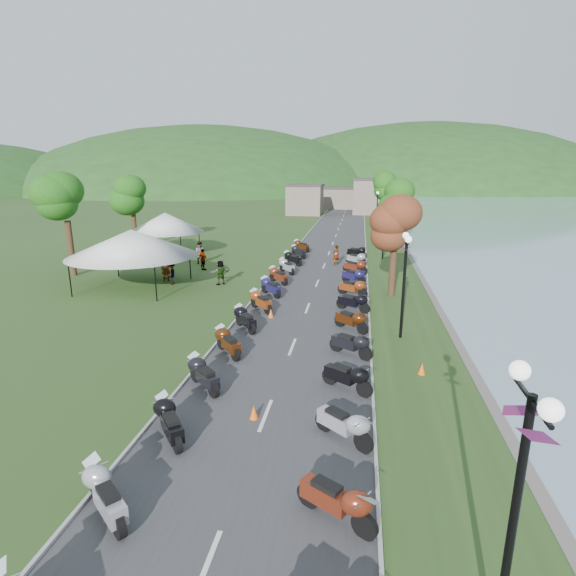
{
  "coord_description": "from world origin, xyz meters",
  "views": [
    {
      "loc": [
        2.83,
        -3.03,
        7.93
      ],
      "look_at": [
        -1.1,
        21.59,
        1.3
      ],
      "focal_mm": 28.0,
      "sensor_mm": 36.0,
      "label": 1
    }
  ],
  "objects_px": {
    "pedestrian_a": "(167,281)",
    "pedestrian_b": "(200,264)",
    "pedestrian_c": "(172,284)",
    "vendor_tent_main": "(133,259)",
    "streetlamp_near": "(512,528)"
  },
  "relations": [
    {
      "from": "streetlamp_near",
      "to": "pedestrian_c",
      "type": "relative_size",
      "value": 3.13
    },
    {
      "from": "vendor_tent_main",
      "to": "pedestrian_b",
      "type": "distance_m",
      "value": 8.76
    },
    {
      "from": "pedestrian_c",
      "to": "vendor_tent_main",
      "type": "bearing_deg",
      "value": -79.2
    },
    {
      "from": "pedestrian_a",
      "to": "pedestrian_c",
      "type": "xyz_separation_m",
      "value": [
        0.76,
        -0.8,
        0.0
      ]
    },
    {
      "from": "pedestrian_c",
      "to": "pedestrian_b",
      "type": "bearing_deg",
      "value": 166.89
    },
    {
      "from": "pedestrian_b",
      "to": "pedestrian_c",
      "type": "height_order",
      "value": "pedestrian_b"
    },
    {
      "from": "streetlamp_near",
      "to": "vendor_tent_main",
      "type": "distance_m",
      "value": 27.96
    },
    {
      "from": "vendor_tent_main",
      "to": "pedestrian_b",
      "type": "relative_size",
      "value": 2.99
    },
    {
      "from": "pedestrian_a",
      "to": "pedestrian_b",
      "type": "relative_size",
      "value": 0.97
    },
    {
      "from": "pedestrian_a",
      "to": "vendor_tent_main",
      "type": "bearing_deg",
      "value": -165.62
    },
    {
      "from": "streetlamp_near",
      "to": "pedestrian_b",
      "type": "xyz_separation_m",
      "value": [
        -16.05,
        30.03,
        -2.5
      ]
    },
    {
      "from": "streetlamp_near",
      "to": "pedestrian_a",
      "type": "height_order",
      "value": "streetlamp_near"
    },
    {
      "from": "streetlamp_near",
      "to": "pedestrian_c",
      "type": "height_order",
      "value": "streetlamp_near"
    },
    {
      "from": "pedestrian_b",
      "to": "pedestrian_c",
      "type": "relative_size",
      "value": 1.21
    },
    {
      "from": "streetlamp_near",
      "to": "pedestrian_a",
      "type": "relative_size",
      "value": 2.67
    }
  ]
}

